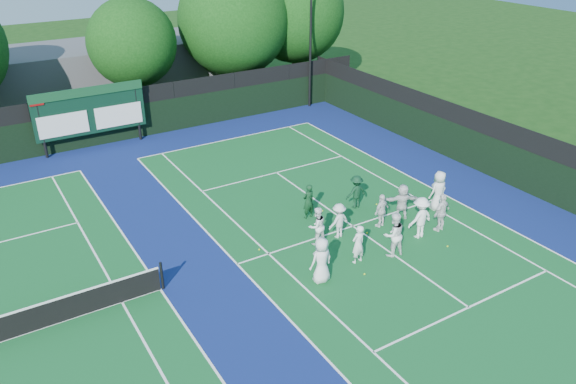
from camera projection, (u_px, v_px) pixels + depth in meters
ground at (368, 237)px, 23.01m from camera, size 120.00×120.00×0.00m
court_apron at (225, 268)px, 20.96m from camera, size 34.00×32.00×0.01m
near_court at (353, 226)px, 23.76m from camera, size 11.05×23.85×0.01m
back_fence at (108, 120)px, 31.80m from camera, size 34.00×0.08×3.00m
divider_fence_right at (501, 154)px, 27.36m from camera, size 0.08×32.00×3.00m
scoreboard at (90, 111)px, 30.63m from camera, size 6.00×0.21×3.55m
clubhouse at (132, 69)px, 39.48m from camera, size 18.00×6.00×4.00m
light_pole_right at (311, 11)px, 35.66m from camera, size 1.20×0.30×10.12m
tree_c at (134, 45)px, 34.49m from camera, size 5.43×5.43×7.48m
tree_d at (235, 22)px, 37.43m from camera, size 7.43×7.43×9.23m
tree_e at (296, 15)px, 39.64m from camera, size 6.95×6.95×9.07m
tennis_ball_0 at (364, 274)px, 20.58m from camera, size 0.07×0.07×0.07m
tennis_ball_1 at (367, 233)px, 23.22m from camera, size 0.07×0.07×0.07m
tennis_ball_2 at (447, 246)px, 22.29m from camera, size 0.07×0.07×0.07m
tennis_ball_3 at (259, 250)px, 22.07m from camera, size 0.07×0.07×0.07m
tennis_ball_4 at (322, 211)px, 24.94m from camera, size 0.07×0.07×0.07m
tennis_ball_5 at (377, 204)px, 25.49m from camera, size 0.07×0.07×0.07m
player_front_0 at (321, 260)px, 19.86m from camera, size 0.89×0.59×1.78m
player_front_1 at (358, 244)px, 21.00m from camera, size 0.62×0.44×1.59m
player_front_2 at (394, 234)px, 21.41m from camera, size 0.94×0.77×1.82m
player_front_3 at (420, 218)px, 22.62m from camera, size 1.17×0.69×1.78m
player_front_4 at (442, 212)px, 23.11m from camera, size 1.05×0.59×1.69m
player_back_0 at (317, 226)px, 22.19m from camera, size 0.81×0.65×1.61m
player_back_1 at (339, 221)px, 22.68m from camera, size 1.04×0.68×1.50m
player_back_2 at (382, 211)px, 23.45m from camera, size 0.94×0.57×1.50m
player_back_3 at (402, 202)px, 24.06m from camera, size 1.55×1.05×1.61m
player_back_4 at (439, 191)px, 24.75m from camera, size 0.90×0.59×1.84m
coach_left at (308, 201)px, 24.09m from camera, size 0.61×0.43×1.60m
coach_right at (356, 192)px, 24.95m from camera, size 1.02×0.61×1.56m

